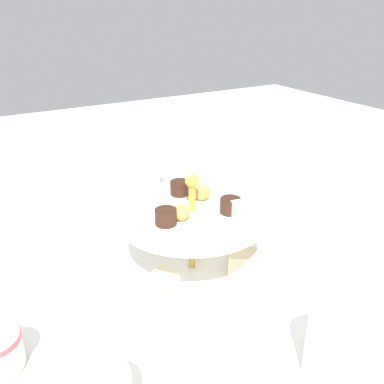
{
  "coord_description": "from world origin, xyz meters",
  "views": [
    {
      "loc": [
        -0.45,
        0.26,
        0.39
      ],
      "look_at": [
        0.0,
        0.0,
        0.14
      ],
      "focal_mm": 37.68,
      "sensor_mm": 36.0,
      "label": 1
    }
  ],
  "objects_px": {
    "water_glass_tall_right": "(144,173)",
    "water_glass_mid_back": "(333,347)",
    "tiered_serving_stand": "(192,244)",
    "butter_knife_left": "(334,219)"
  },
  "relations": [
    {
      "from": "water_glass_tall_right",
      "to": "water_glass_mid_back",
      "type": "distance_m",
      "value": 0.52
    },
    {
      "from": "tiered_serving_stand",
      "to": "water_glass_mid_back",
      "type": "relative_size",
      "value": 3.23
    },
    {
      "from": "butter_knife_left",
      "to": "water_glass_mid_back",
      "type": "distance_m",
      "value": 0.39
    },
    {
      "from": "tiered_serving_stand",
      "to": "water_glass_tall_right",
      "type": "distance_m",
      "value": 0.28
    },
    {
      "from": "butter_knife_left",
      "to": "water_glass_mid_back",
      "type": "xyz_separation_m",
      "value": [
        -0.25,
        0.29,
        0.04
      ]
    },
    {
      "from": "tiered_serving_stand",
      "to": "butter_knife_left",
      "type": "height_order",
      "value": "tiered_serving_stand"
    },
    {
      "from": "tiered_serving_stand",
      "to": "butter_knife_left",
      "type": "relative_size",
      "value": 1.6
    },
    {
      "from": "water_glass_tall_right",
      "to": "tiered_serving_stand",
      "type": "bearing_deg",
      "value": 171.59
    },
    {
      "from": "tiered_serving_stand",
      "to": "butter_knife_left",
      "type": "distance_m",
      "value": 0.33
    },
    {
      "from": "water_glass_mid_back",
      "to": "tiered_serving_stand",
      "type": "bearing_deg",
      "value": 8.66
    }
  ]
}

